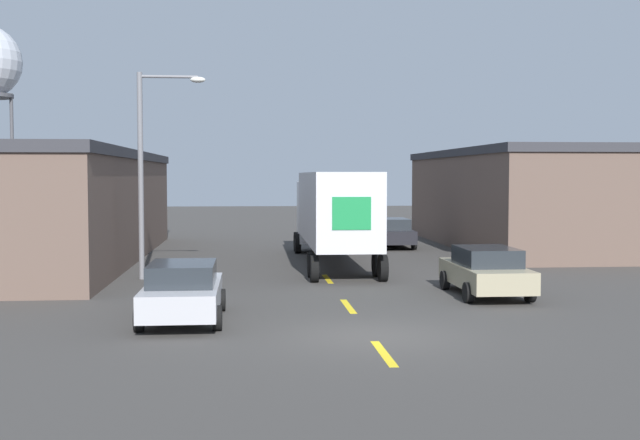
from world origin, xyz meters
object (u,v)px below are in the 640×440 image
parked_car_right_far (391,232)px  semi_truck (333,209)px  parked_car_left_near (183,291)px  street_lamp (149,159)px  parked_car_right_near (486,271)px

parked_car_right_far → semi_truck: bearing=-117.4°
parked_car_left_near → semi_truck: bearing=68.0°
semi_truck → parked_car_right_far: 8.57m
street_lamp → parked_car_right_far: bearing=47.1°
parked_car_right_far → parked_car_left_near: same height
parked_car_right_far → parked_car_right_near: 17.01m
semi_truck → parked_car_left_near: size_ratio=2.95×
parked_car_right_far → parked_car_right_near: (0.00, -17.01, 0.00)m
parked_car_right_far → parked_car_right_near: bearing=-90.0°
semi_truck → parked_car_left_near: semi_truck is taller
semi_truck → street_lamp: size_ratio=1.81×
parked_car_right_near → parked_car_left_near: same height
parked_car_right_far → parked_car_right_near: size_ratio=1.00×
semi_truck → parked_car_right_near: bearing=-67.5°
semi_truck → parked_car_right_far: (3.88, 7.48, -1.55)m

